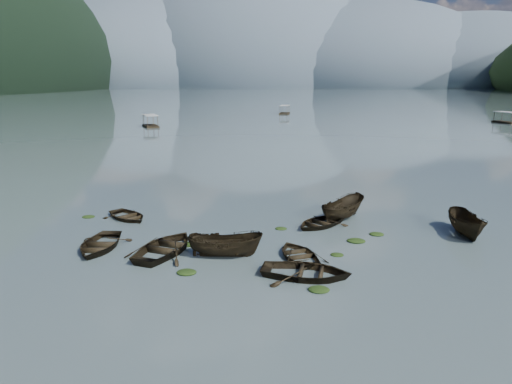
# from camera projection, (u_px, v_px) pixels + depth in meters

# --- Properties ---
(ground_plane) EXTENTS (2400.00, 2400.00, 0.00)m
(ground_plane) POSITION_uv_depth(u_px,v_px,m) (239.00, 289.00, 22.26)
(ground_plane) COLOR #4A5B5D
(haze_mtn_a) EXTENTS (520.00, 520.00, 280.00)m
(haze_mtn_a) POSITION_uv_depth(u_px,v_px,m) (157.00, 87.00, 912.03)
(haze_mtn_a) COLOR #475666
(haze_mtn_a) RESTS_ON ground
(haze_mtn_b) EXTENTS (520.00, 520.00, 340.00)m
(haze_mtn_b) POSITION_uv_depth(u_px,v_px,m) (256.00, 87.00, 898.83)
(haze_mtn_b) COLOR #475666
(haze_mtn_b) RESTS_ON ground
(haze_mtn_c) EXTENTS (520.00, 520.00, 260.00)m
(haze_mtn_c) POSITION_uv_depth(u_px,v_px,m) (359.00, 87.00, 885.62)
(haze_mtn_c) COLOR #475666
(haze_mtn_c) RESTS_ON ground
(haze_mtn_d) EXTENTS (520.00, 520.00, 220.00)m
(haze_mtn_d) POSITION_uv_depth(u_px,v_px,m) (454.00, 87.00, 873.74)
(haze_mtn_d) COLOR #475666
(haze_mtn_d) RESTS_ON ground
(rowboat_0) EXTENTS (3.39, 4.64, 0.94)m
(rowboat_0) POSITION_uv_depth(u_px,v_px,m) (100.00, 248.00, 27.72)
(rowboat_0) COLOR black
(rowboat_0) RESTS_ON ground
(rowboat_1) EXTENTS (4.96, 5.94, 1.06)m
(rowboat_1) POSITION_uv_depth(u_px,v_px,m) (166.00, 252.00, 27.12)
(rowboat_1) COLOR black
(rowboat_1) RESTS_ON ground
(rowboat_2) EXTENTS (4.41, 1.78, 1.68)m
(rowboat_2) POSITION_uv_depth(u_px,v_px,m) (225.00, 256.00, 26.48)
(rowboat_2) COLOR black
(rowboat_2) RESTS_ON ground
(rowboat_3) EXTENTS (3.94, 4.56, 0.79)m
(rowboat_3) POSITION_uv_depth(u_px,v_px,m) (299.00, 257.00, 26.31)
(rowboat_3) COLOR black
(rowboat_3) RESTS_ON ground
(rowboat_4) EXTENTS (5.13, 4.00, 0.97)m
(rowboat_4) POSITION_uv_depth(u_px,v_px,m) (306.00, 277.00, 23.69)
(rowboat_4) COLOR black
(rowboat_4) RESTS_ON ground
(rowboat_5) EXTENTS (1.85, 4.63, 1.77)m
(rowboat_5) POSITION_uv_depth(u_px,v_px,m) (466.00, 235.00, 30.18)
(rowboat_5) COLOR black
(rowboat_5) RESTS_ON ground
(rowboat_6) EXTENTS (4.82, 4.74, 0.82)m
(rowboat_6) POSITION_uv_depth(u_px,v_px,m) (128.00, 219.00, 33.73)
(rowboat_6) COLOR black
(rowboat_6) RESTS_ON ground
(rowboat_7) EXTENTS (5.04, 5.08, 0.87)m
(rowboat_7) POSITION_uv_depth(u_px,v_px,m) (320.00, 226.00, 32.09)
(rowboat_7) COLOR black
(rowboat_7) RESTS_ON ground
(rowboat_8) EXTENTS (4.36, 4.81, 1.83)m
(rowboat_8) POSITION_uv_depth(u_px,v_px,m) (342.00, 219.00, 33.68)
(rowboat_8) COLOR black
(rowboat_8) RESTS_ON ground
(weed_clump_0) EXTENTS (1.07, 0.87, 0.23)m
(weed_clump_0) POSITION_uv_depth(u_px,v_px,m) (187.00, 273.00, 24.14)
(weed_clump_0) COLOR black
(weed_clump_0) RESTS_ON ground
(weed_clump_1) EXTENTS (0.98, 0.78, 0.22)m
(weed_clump_1) POSITION_uv_depth(u_px,v_px,m) (188.00, 245.00, 28.29)
(weed_clump_1) COLOR black
(weed_clump_1) RESTS_ON ground
(weed_clump_2) EXTENTS (1.06, 0.85, 0.23)m
(weed_clump_2) POSITION_uv_depth(u_px,v_px,m) (319.00, 291.00, 22.14)
(weed_clump_2) COLOR black
(weed_clump_2) RESTS_ON ground
(weed_clump_3) EXTENTS (0.78, 0.66, 0.17)m
(weed_clump_3) POSITION_uv_depth(u_px,v_px,m) (337.00, 255.00, 26.64)
(weed_clump_3) COLOR black
(weed_clump_3) RESTS_ON ground
(weed_clump_4) EXTENTS (1.18, 0.94, 0.24)m
(weed_clump_4) POSITION_uv_depth(u_px,v_px,m) (356.00, 242.00, 28.90)
(weed_clump_4) COLOR black
(weed_clump_4) RESTS_ON ground
(weed_clump_5) EXTENTS (0.95, 0.77, 0.20)m
(weed_clump_5) POSITION_uv_depth(u_px,v_px,m) (88.00, 217.00, 34.09)
(weed_clump_5) COLOR black
(weed_clump_5) RESTS_ON ground
(weed_clump_6) EXTENTS (0.83, 0.69, 0.17)m
(weed_clump_6) POSITION_uv_depth(u_px,v_px,m) (281.00, 229.00, 31.39)
(weed_clump_6) COLOR black
(weed_clump_6) RESTS_ON ground
(weed_clump_7) EXTENTS (0.97, 0.78, 0.21)m
(weed_clump_7) POSITION_uv_depth(u_px,v_px,m) (377.00, 235.00, 30.20)
(weed_clump_7) COLOR black
(weed_clump_7) RESTS_ON ground
(pontoon_left) EXTENTS (5.42, 7.21, 2.56)m
(pontoon_left) POSITION_uv_depth(u_px,v_px,m) (151.00, 127.00, 102.28)
(pontoon_left) COLOR black
(pontoon_left) RESTS_ON ground
(pontoon_centre) EXTENTS (3.52, 6.91, 2.54)m
(pontoon_centre) POSITION_uv_depth(u_px,v_px,m) (285.00, 114.00, 143.40)
(pontoon_centre) COLOR black
(pontoon_centre) RESTS_ON ground
(pontoon_right) EXTENTS (4.51, 7.31, 2.61)m
(pontoon_right) POSITION_uv_depth(u_px,v_px,m) (506.00, 123.00, 111.29)
(pontoon_right) COLOR black
(pontoon_right) RESTS_ON ground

